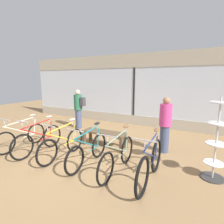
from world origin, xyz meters
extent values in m
plane|color=#99754C|center=(0.00, 0.00, 0.00)|extent=(24.00, 24.00, 0.00)
cube|color=#B2A893|center=(0.00, 3.89, 0.23)|extent=(12.00, 0.08, 0.45)
cube|color=silver|center=(0.00, 3.89, 1.52)|extent=(12.00, 0.04, 2.15)
cube|color=#B2A893|center=(0.00, 3.89, 2.90)|extent=(12.00, 0.08, 0.60)
cube|color=black|center=(0.00, 3.86, 1.52)|extent=(0.08, 0.02, 2.15)
torus|color=black|center=(-1.98, 0.14, 0.33)|extent=(0.05, 0.66, 0.66)
torus|color=black|center=(-1.98, -0.91, 0.33)|extent=(0.05, 0.66, 0.66)
cylinder|color=beige|center=(-1.98, -0.42, 0.57)|extent=(0.03, 0.98, 0.51)
cylinder|color=beige|center=(-1.98, 0.10, 0.57)|extent=(0.03, 0.11, 0.49)
cylinder|color=beige|center=(-1.98, -0.39, 0.84)|extent=(0.03, 0.91, 0.10)
cylinder|color=beige|center=(-1.98, -0.10, 0.33)|extent=(0.03, 0.47, 0.03)
cylinder|color=#B2B2B7|center=(-1.98, 0.06, 0.88)|extent=(0.02, 0.02, 0.14)
ellipsoid|color=#B2A893|center=(-1.98, 0.06, 0.96)|extent=(0.11, 0.22, 0.06)
cylinder|color=#B2B2B7|center=(-1.98, -0.85, 0.94)|extent=(0.02, 0.02, 0.12)
cylinder|color=#ADADB2|center=(-1.98, -0.85, 1.00)|extent=(0.46, 0.02, 0.02)
torus|color=black|center=(-1.25, 0.14, 0.35)|extent=(0.05, 0.70, 0.70)
torus|color=black|center=(-1.25, -0.89, 0.35)|extent=(0.05, 0.70, 0.70)
cylinder|color=red|center=(-1.25, -0.41, 0.59)|extent=(0.03, 0.96, 0.51)
cylinder|color=red|center=(-1.25, 0.10, 0.59)|extent=(0.03, 0.11, 0.49)
cylinder|color=red|center=(-1.25, -0.38, 0.86)|extent=(0.03, 0.89, 0.10)
cylinder|color=red|center=(-1.25, -0.09, 0.35)|extent=(0.03, 0.46, 0.03)
cylinder|color=#B2B2B7|center=(-1.25, 0.06, 0.90)|extent=(0.02, 0.02, 0.14)
ellipsoid|color=#B2A893|center=(-1.25, 0.06, 0.98)|extent=(0.11, 0.22, 0.06)
cylinder|color=#B2B2B7|center=(-1.25, -0.83, 0.96)|extent=(0.02, 0.02, 0.12)
cylinder|color=#ADADB2|center=(-1.25, -0.83, 1.02)|extent=(0.46, 0.02, 0.02)
torus|color=black|center=(-0.41, 0.21, 0.34)|extent=(0.05, 0.67, 0.67)
torus|color=black|center=(-0.41, -0.82, 0.34)|extent=(0.05, 0.67, 0.67)
cylinder|color=gold|center=(-0.41, -0.35, 0.58)|extent=(0.03, 0.96, 0.51)
cylinder|color=gold|center=(-0.41, 0.17, 0.58)|extent=(0.03, 0.11, 0.49)
cylinder|color=gold|center=(-0.41, -0.32, 0.85)|extent=(0.03, 0.88, 0.10)
cylinder|color=gold|center=(-0.41, -0.03, 0.34)|extent=(0.03, 0.46, 0.03)
cylinder|color=#B2B2B7|center=(-0.41, 0.13, 0.89)|extent=(0.02, 0.02, 0.14)
ellipsoid|color=#B2A893|center=(-0.41, 0.13, 0.97)|extent=(0.11, 0.22, 0.06)
cylinder|color=#B2B2B7|center=(-0.41, -0.76, 0.95)|extent=(0.02, 0.02, 0.12)
cylinder|color=#ADADB2|center=(-0.41, -0.76, 1.01)|extent=(0.46, 0.02, 0.02)
torus|color=black|center=(0.43, 0.19, 0.33)|extent=(0.05, 0.66, 0.66)
torus|color=black|center=(0.43, -0.81, 0.33)|extent=(0.05, 0.66, 0.66)
cylinder|color=#1E7A7F|center=(0.43, -0.35, 0.57)|extent=(0.03, 0.94, 0.51)
cylinder|color=#1E7A7F|center=(0.43, 0.15, 0.57)|extent=(0.03, 0.11, 0.49)
cylinder|color=#1E7A7F|center=(0.43, -0.32, 0.85)|extent=(0.03, 0.87, 0.10)
cylinder|color=#1E7A7F|center=(0.43, -0.03, 0.33)|extent=(0.03, 0.45, 0.03)
cylinder|color=#B2B2B7|center=(0.43, 0.11, 0.88)|extent=(0.02, 0.02, 0.14)
ellipsoid|color=black|center=(0.43, 0.11, 0.96)|extent=(0.11, 0.22, 0.06)
cylinder|color=#B2B2B7|center=(0.43, -0.75, 0.94)|extent=(0.02, 0.02, 0.12)
cylinder|color=#ADADB2|center=(0.43, -0.75, 1.00)|extent=(0.46, 0.02, 0.02)
torus|color=black|center=(1.22, 0.25, 0.34)|extent=(0.05, 0.68, 0.68)
torus|color=black|center=(1.22, -0.82, 0.34)|extent=(0.05, 0.68, 0.68)
cylinder|color=gray|center=(1.22, -0.32, 0.58)|extent=(0.03, 1.00, 0.51)
cylinder|color=gray|center=(1.22, 0.21, 0.58)|extent=(0.03, 0.11, 0.49)
cylinder|color=gray|center=(1.22, -0.29, 0.85)|extent=(0.03, 0.93, 0.10)
cylinder|color=gray|center=(1.22, 0.01, 0.34)|extent=(0.03, 0.49, 0.03)
cylinder|color=#B2B2B7|center=(1.22, 0.17, 0.89)|extent=(0.02, 0.02, 0.14)
ellipsoid|color=brown|center=(1.22, 0.17, 0.97)|extent=(0.11, 0.22, 0.06)
cylinder|color=#B2B2B7|center=(1.22, -0.76, 0.95)|extent=(0.02, 0.02, 0.12)
cylinder|color=#ADADB2|center=(1.22, -0.76, 1.01)|extent=(0.46, 0.02, 0.02)
torus|color=black|center=(1.98, 0.17, 0.38)|extent=(0.05, 0.75, 0.75)
torus|color=black|center=(1.98, -0.83, 0.38)|extent=(0.05, 0.75, 0.75)
cylinder|color=navy|center=(1.98, -0.37, 0.62)|extent=(0.03, 0.94, 0.51)
cylinder|color=navy|center=(1.98, 0.13, 0.62)|extent=(0.03, 0.11, 0.49)
cylinder|color=navy|center=(1.98, -0.34, 0.89)|extent=(0.03, 0.86, 0.10)
cylinder|color=navy|center=(1.98, -0.05, 0.38)|extent=(0.03, 0.45, 0.03)
cylinder|color=#B2B2B7|center=(1.98, 0.09, 0.93)|extent=(0.02, 0.02, 0.14)
ellipsoid|color=brown|center=(1.98, 0.09, 1.01)|extent=(0.11, 0.22, 0.06)
cylinder|color=#B2B2B7|center=(1.98, -0.77, 0.99)|extent=(0.02, 0.02, 0.12)
cylinder|color=#ADADB2|center=(1.98, -0.77, 1.05)|extent=(0.46, 0.02, 0.02)
cylinder|color=#333333|center=(3.13, 0.45, 0.01)|extent=(0.48, 0.48, 0.03)
cylinder|color=silver|center=(3.13, 0.45, 0.87)|extent=(0.04, 0.04, 1.74)
cylinder|color=white|center=(3.13, 0.45, 0.35)|extent=(0.40, 0.40, 0.02)
cylinder|color=white|center=(3.13, 0.45, 0.78)|extent=(0.40, 0.40, 0.02)
cylinder|color=white|center=(3.13, 0.45, 1.21)|extent=(0.40, 0.40, 0.02)
cylinder|color=white|center=(3.13, 0.45, 1.64)|extent=(0.40, 0.40, 0.02)
cube|color=brown|center=(0.16, 0.94, 0.45)|extent=(1.40, 0.44, 0.05)
cube|color=brown|center=(-0.50, 0.76, 0.21)|extent=(0.08, 0.08, 0.43)
cube|color=brown|center=(0.82, 0.76, 0.21)|extent=(0.08, 0.08, 0.43)
cube|color=brown|center=(-0.50, 1.12, 0.21)|extent=(0.08, 0.08, 0.43)
cube|color=brown|center=(0.82, 1.12, 0.21)|extent=(0.08, 0.08, 0.43)
cylinder|color=#424C6B|center=(-1.88, 2.23, 0.40)|extent=(0.28, 0.28, 0.81)
cylinder|color=#286647|center=(-1.88, 2.23, 1.12)|extent=(0.36, 0.36, 0.64)
sphere|color=beige|center=(-1.88, 2.23, 1.55)|extent=(0.21, 0.21, 0.21)
cube|color=#38383D|center=(-1.64, 2.24, 1.16)|extent=(0.15, 0.25, 0.36)
cylinder|color=#424C6B|center=(1.92, 1.37, 0.39)|extent=(0.28, 0.28, 0.78)
cylinder|color=#D13D84|center=(1.92, 1.37, 1.09)|extent=(0.37, 0.37, 0.62)
sphere|color=#9E7051|center=(1.92, 1.37, 1.51)|extent=(0.20, 0.20, 0.20)
camera|label=1|loc=(2.83, -3.58, 2.09)|focal=28.00mm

